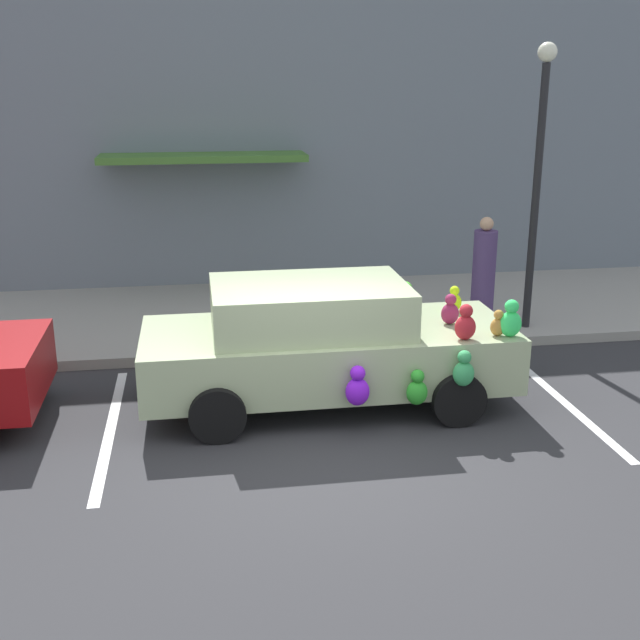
% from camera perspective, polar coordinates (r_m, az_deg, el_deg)
% --- Properties ---
extents(ground_plane, '(60.00, 60.00, 0.00)m').
position_cam_1_polar(ground_plane, '(8.69, 0.40, -9.55)').
color(ground_plane, '#2D2D30').
extents(sidewalk, '(24.00, 4.00, 0.15)m').
position_cam_1_polar(sidewalk, '(13.28, -3.15, 0.39)').
color(sidewalk, gray).
rests_on(sidewalk, ground).
extents(storefront_building, '(24.00, 1.25, 6.40)m').
position_cam_1_polar(storefront_building, '(14.87, -4.30, 14.39)').
color(storefront_building, slate).
rests_on(storefront_building, ground).
extents(parking_stripe_front, '(0.12, 3.60, 0.01)m').
position_cam_1_polar(parking_stripe_front, '(10.49, 16.97, -5.46)').
color(parking_stripe_front, silver).
rests_on(parking_stripe_front, ground).
extents(parking_stripe_rear, '(0.12, 3.60, 0.01)m').
position_cam_1_polar(parking_stripe_rear, '(9.55, -14.89, -7.56)').
color(parking_stripe_rear, silver).
rests_on(parking_stripe_rear, ground).
extents(plush_covered_car, '(4.49, 2.09, 1.54)m').
position_cam_1_polar(plush_covered_car, '(9.63, 0.40, -1.67)').
color(plush_covered_car, '#9EAD82').
rests_on(plush_covered_car, ground).
extents(teddy_bear_on_sidewalk, '(0.40, 0.33, 0.76)m').
position_cam_1_polar(teddy_bear_on_sidewalk, '(12.08, -4.11, 0.76)').
color(teddy_bear_on_sidewalk, brown).
rests_on(teddy_bear_on_sidewalk, sidewalk).
extents(street_lamp_post, '(0.28, 0.28, 4.23)m').
position_cam_1_polar(street_lamp_post, '(12.30, 15.52, 11.01)').
color(street_lamp_post, black).
rests_on(street_lamp_post, sidewalk).
extents(pedestrian_near_shopfront, '(0.37, 0.37, 1.67)m').
position_cam_1_polar(pedestrian_near_shopfront, '(12.83, 11.74, 3.34)').
color(pedestrian_near_shopfront, '#4E396A').
rests_on(pedestrian_near_shopfront, sidewalk).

